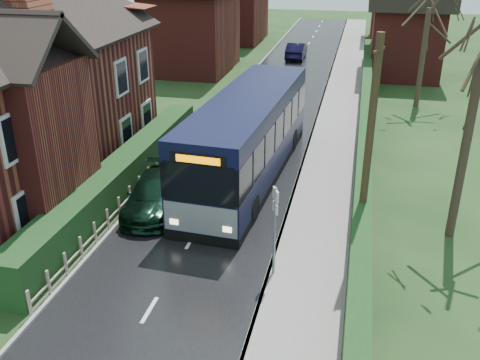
% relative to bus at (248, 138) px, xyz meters
% --- Properties ---
extents(ground, '(140.00, 140.00, 0.00)m').
position_rel_bus_xyz_m(ground, '(-0.80, -7.88, -1.85)').
color(ground, '#2E4B20').
rests_on(ground, ground).
extents(road, '(6.00, 100.00, 0.02)m').
position_rel_bus_xyz_m(road, '(-0.80, 2.12, -1.84)').
color(road, black).
rests_on(road, ground).
extents(pavement, '(2.50, 100.00, 0.14)m').
position_rel_bus_xyz_m(pavement, '(3.45, 2.12, -1.78)').
color(pavement, slate).
rests_on(pavement, ground).
extents(kerb_right, '(0.12, 100.00, 0.14)m').
position_rel_bus_xyz_m(kerb_right, '(2.25, 2.12, -1.78)').
color(kerb_right, gray).
rests_on(kerb_right, ground).
extents(kerb_left, '(0.12, 100.00, 0.10)m').
position_rel_bus_xyz_m(kerb_left, '(-3.85, 2.12, -1.80)').
color(kerb_left, gray).
rests_on(kerb_left, ground).
extents(front_hedge, '(1.20, 16.00, 1.60)m').
position_rel_bus_xyz_m(front_hedge, '(-4.70, -2.88, -1.05)').
color(front_hedge, '#133315').
rests_on(front_hedge, ground).
extents(picket_fence, '(0.10, 16.00, 0.90)m').
position_rel_bus_xyz_m(picket_fence, '(-3.95, -2.88, -1.40)').
color(picket_fence, tan).
rests_on(picket_fence, ground).
extents(right_wall_hedge, '(0.60, 50.00, 1.80)m').
position_rel_bus_xyz_m(right_wall_hedge, '(5.00, 2.12, -0.83)').
color(right_wall_hedge, maroon).
rests_on(right_wall_hedge, ground).
extents(bus, '(3.56, 12.43, 3.73)m').
position_rel_bus_xyz_m(bus, '(0.00, 0.00, 0.00)').
color(bus, black).
rests_on(bus, ground).
extents(car_silver, '(2.31, 4.02, 1.29)m').
position_rel_bus_xyz_m(car_silver, '(-2.30, -3.70, -1.21)').
color(car_silver, '#9E9DA2').
rests_on(car_silver, ground).
extents(car_green, '(2.47, 4.79, 1.33)m').
position_rel_bus_xyz_m(car_green, '(-2.93, -3.88, -1.19)').
color(car_green, black).
rests_on(car_green, ground).
extents(car_distant, '(1.55, 4.36, 1.43)m').
position_rel_bus_xyz_m(car_distant, '(-1.14, 26.28, -1.13)').
color(car_distant, black).
rests_on(car_distant, ground).
extents(bus_stop_sign, '(0.25, 0.45, 3.09)m').
position_rel_bus_xyz_m(bus_stop_sign, '(2.40, -7.36, 0.18)').
color(bus_stop_sign, slate).
rests_on(bus_stop_sign, ground).
extents(telegraph_pole, '(0.36, 0.92, 7.32)m').
position_rel_bus_xyz_m(telegraph_pole, '(5.00, -5.04, 1.85)').
color(telegraph_pole, black).
rests_on(telegraph_pole, ground).
extents(tree_right_far, '(4.47, 4.47, 8.63)m').
position_rel_bus_xyz_m(tree_right_far, '(8.20, 13.24, 4.60)').
color(tree_right_far, '#33281E').
rests_on(tree_right_far, ground).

